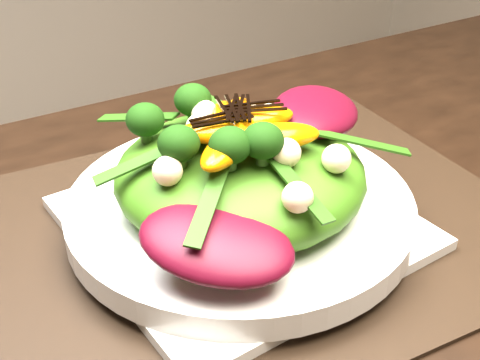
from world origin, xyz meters
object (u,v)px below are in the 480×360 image
salad_bowl (240,207)px  orange_segment (203,116)px  placemat (240,229)px  plate_base (240,222)px  lettuce_mound (240,174)px

salad_bowl → orange_segment: (-0.01, 0.03, 0.07)m
salad_bowl → placemat: bearing=0.0°
placemat → salad_bowl: bearing=0.0°
plate_base → salad_bowl: (0.00, 0.00, 0.01)m
placemat → lettuce_mound: (0.00, 0.00, 0.05)m
plate_base → orange_segment: bearing=111.5°
placemat → salad_bowl: (0.00, 0.00, 0.02)m
placemat → lettuce_mound: bearing=0.0°
salad_bowl → lettuce_mound: bearing=0.0°
orange_segment → placemat: bearing=-68.5°
placemat → plate_base: size_ratio=1.91×
lettuce_mound → orange_segment: 0.05m
placemat → plate_base: bearing=0.0°
salad_bowl → orange_segment: bearing=111.5°
plate_base → orange_segment: (-0.01, 0.03, 0.08)m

